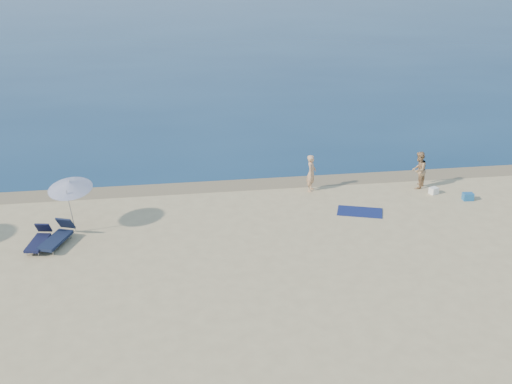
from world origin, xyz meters
TOP-DOWN VIEW (x-y plane):
  - sea at (0.00, 100.00)m, footprint 240.00×160.00m
  - wet_sand_strip at (0.00, 19.40)m, footprint 240.00×1.60m
  - person_left at (1.87, 18.23)m, footprint 0.63×0.72m
  - person_right at (6.72, 17.83)m, footprint 1.01×1.05m
  - beach_towel at (3.35, 15.59)m, footprint 2.07×1.57m
  - white_bag at (7.17, 17.02)m, footprint 0.43×0.40m
  - blue_cooler at (8.35, 16.14)m, footprint 0.47×0.35m
  - umbrella_near at (-8.18, 15.59)m, footprint 2.11×2.13m
  - lounger_left at (-9.32, 14.35)m, footprint 0.82×1.71m
  - lounger_right at (-8.66, 14.43)m, footprint 1.24×1.97m

SIDE VIEW (x-z plane):
  - wet_sand_strip at x=0.00m, z-range 0.00..0.00m
  - sea at x=0.00m, z-range 0.00..0.01m
  - beach_towel at x=3.35m, z-range 0.00..0.03m
  - white_bag at x=7.17m, z-range 0.00..0.30m
  - blue_cooler at x=8.35m, z-range 0.00..0.32m
  - lounger_left at x=-9.32m, z-range -0.10..0.63m
  - lounger_right at x=-8.66m, z-range -0.11..0.72m
  - person_left at x=1.87m, z-range 0.00..1.67m
  - person_right at x=6.72m, z-range 0.00..1.70m
  - umbrella_near at x=-8.18m, z-range 0.77..3.00m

